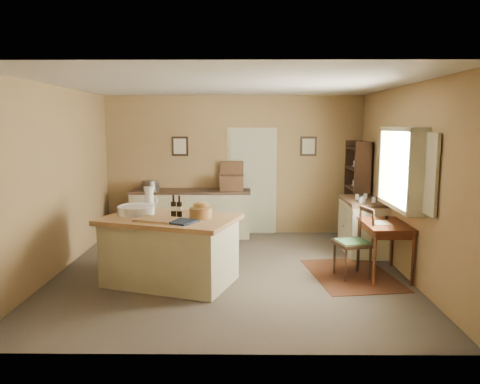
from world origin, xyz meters
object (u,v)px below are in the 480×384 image
at_px(sideboard, 192,211).
at_px(right_cabinet, 362,225).
at_px(writing_desk, 385,229).
at_px(desk_chair, 353,244).
at_px(shelving_unit, 359,191).
at_px(work_island, 170,248).

height_order(sideboard, right_cabinet, sideboard).
xyz_separation_m(sideboard, writing_desk, (3.01, -2.35, 0.19)).
bearing_deg(right_cabinet, desk_chair, -109.54).
xyz_separation_m(desk_chair, shelving_unit, (0.62, 2.23, 0.43)).
distance_m(desk_chair, shelving_unit, 2.35).
relative_size(writing_desk, desk_chair, 0.99).
height_order(right_cabinet, shelving_unit, shelving_unit).
bearing_deg(desk_chair, shelving_unit, 60.72).
bearing_deg(writing_desk, desk_chair, -170.70).
bearing_deg(sideboard, desk_chair, -43.69).
bearing_deg(work_island, desk_chair, 24.06).
xyz_separation_m(desk_chair, right_cabinet, (0.47, 1.32, -0.03)).
relative_size(work_island, sideboard, 0.88).
distance_m(sideboard, shelving_unit, 3.19).
xyz_separation_m(writing_desk, right_cabinet, (-0.00, 1.24, -0.22)).
height_order(work_island, sideboard, work_island).
xyz_separation_m(sideboard, desk_chair, (2.54, -2.43, 0.00)).
relative_size(right_cabinet, shelving_unit, 0.61).
distance_m(work_island, right_cabinet, 3.39).
bearing_deg(desk_chair, sideboard, 122.54).
bearing_deg(shelving_unit, desk_chair, -105.52).
relative_size(work_island, desk_chair, 2.07).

